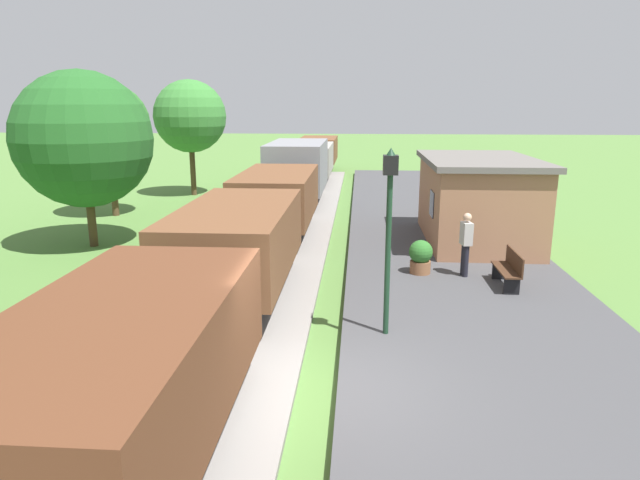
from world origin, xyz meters
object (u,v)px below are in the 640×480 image
(freight_train, at_px, (289,184))
(lamp_post_near, at_px, (389,209))
(station_hut, at_px, (477,199))
(tree_field_distant, at_px, (190,117))
(bench_near_hut, at_px, (509,269))
(potted_planter, at_px, (421,256))
(tree_trackside_far, at_px, (84,140))
(person_waiting, at_px, (466,242))
(tree_field_left, at_px, (108,125))

(freight_train, bearing_deg, lamp_post_near, -74.23)
(station_hut, height_order, tree_field_distant, tree_field_distant)
(bench_near_hut, relative_size, lamp_post_near, 0.41)
(station_hut, xyz_separation_m, tree_field_distant, (-12.63, 10.14, 2.41))
(potted_planter, height_order, tree_trackside_far, tree_trackside_far)
(station_hut, relative_size, tree_trackside_far, 1.00)
(person_waiting, height_order, lamp_post_near, lamp_post_near)
(station_hut, relative_size, lamp_post_near, 1.57)
(person_waiting, xyz_separation_m, lamp_post_near, (-2.26, -3.99, 1.62))
(lamp_post_near, distance_m, tree_field_left, 16.72)
(station_hut, xyz_separation_m, tree_field_left, (-14.41, 4.48, 2.20))
(person_waiting, height_order, tree_field_distant, tree_field_distant)
(lamp_post_near, distance_m, tree_field_distant, 20.41)
(lamp_post_near, bearing_deg, tree_trackside_far, 142.76)
(station_hut, relative_size, tree_field_left, 1.04)
(tree_field_left, bearing_deg, person_waiting, -32.38)
(station_hut, bearing_deg, freight_train, 147.38)
(tree_field_left, distance_m, tree_field_distant, 5.94)
(lamp_post_near, bearing_deg, station_hut, 67.43)
(freight_train, relative_size, person_waiting, 22.92)
(station_hut, height_order, tree_trackside_far, tree_trackside_far)
(person_waiting, distance_m, potted_planter, 1.25)
(potted_planter, distance_m, tree_field_distant, 17.76)
(tree_field_left, height_order, tree_field_distant, tree_field_distant)
(station_hut, relative_size, tree_field_distant, 0.98)
(station_hut, relative_size, bench_near_hut, 3.87)
(freight_train, relative_size, station_hut, 6.76)
(bench_near_hut, distance_m, potted_planter, 2.32)
(potted_planter, height_order, tree_field_left, tree_field_left)
(potted_planter, bearing_deg, person_waiting, -7.66)
(station_hut, bearing_deg, potted_planter, -119.84)
(potted_planter, bearing_deg, tree_trackside_far, 163.62)
(freight_train, distance_m, station_hut, 8.07)
(station_hut, bearing_deg, bench_near_hut, -91.31)
(tree_field_left, bearing_deg, freight_train, -0.94)
(freight_train, height_order, bench_near_hut, freight_train)
(bench_near_hut, xyz_separation_m, potted_planter, (-2.09, 0.99, 0.00))
(potted_planter, distance_m, lamp_post_near, 4.77)
(tree_field_left, xyz_separation_m, tree_field_distant, (1.78, 5.66, 0.21))
(freight_train, relative_size, bench_near_hut, 26.13)
(tree_field_left, relative_size, tree_field_distant, 0.95)
(station_hut, bearing_deg, person_waiting, -104.77)
(potted_planter, xyz_separation_m, lamp_post_near, (-1.11, -4.14, 2.08))
(tree_trackside_far, distance_m, tree_field_left, 5.39)
(tree_field_left, bearing_deg, tree_field_distant, 72.54)
(station_hut, relative_size, potted_planter, 6.33)
(person_waiting, bearing_deg, station_hut, -113.97)
(lamp_post_near, distance_m, tree_trackside_far, 12.07)
(freight_train, height_order, station_hut, station_hut)
(freight_train, distance_m, tree_trackside_far, 8.20)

